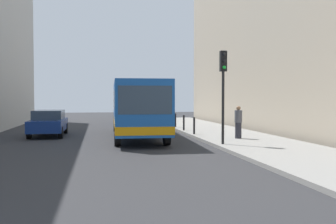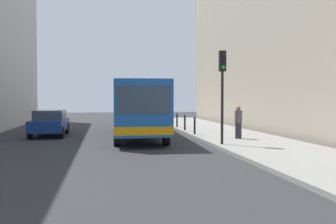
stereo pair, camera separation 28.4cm
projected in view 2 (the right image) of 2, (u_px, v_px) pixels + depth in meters
ground_plane at (136, 142)px, 19.26m from camera, size 80.00×80.00×0.00m
sidewalk at (239, 138)px, 20.15m from camera, size 4.40×40.00×0.15m
building_right at (308, 24)px, 24.84m from camera, size 7.00×32.00×13.93m
bus at (137, 106)px, 21.54m from camera, size 2.90×11.10×3.00m
car_beside_bus at (50, 122)px, 22.18m from camera, size 1.88×4.41×1.48m
car_behind_bus at (133, 115)px, 32.35m from camera, size 2.08×4.50×1.48m
traffic_light at (222, 79)px, 16.82m from camera, size 0.28×0.33×4.10m
bollard_near at (195, 126)px, 21.60m from camera, size 0.11×0.11×0.95m
bollard_mid at (185, 123)px, 24.22m from camera, size 0.11×0.11×0.95m
bollard_far at (177, 120)px, 26.84m from camera, size 0.11×0.11×0.95m
pedestrian_near_signal at (238, 122)px, 19.28m from camera, size 0.38×0.38×1.64m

